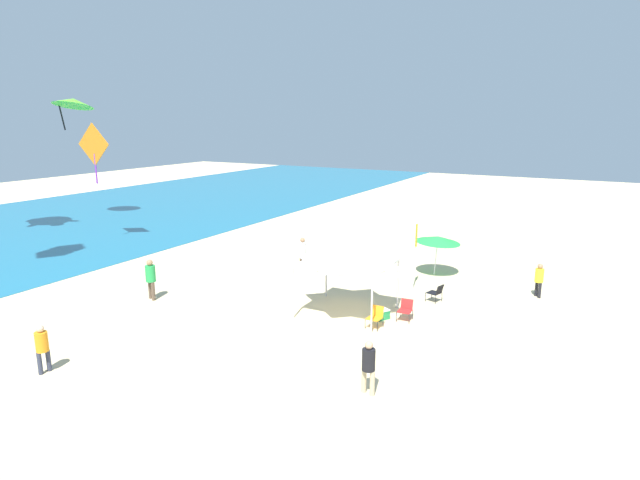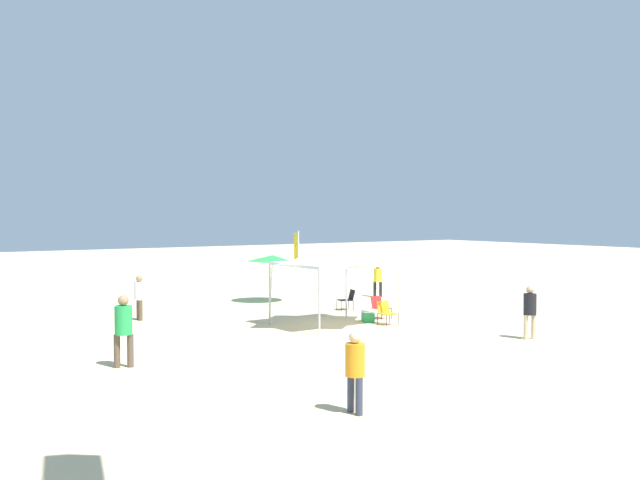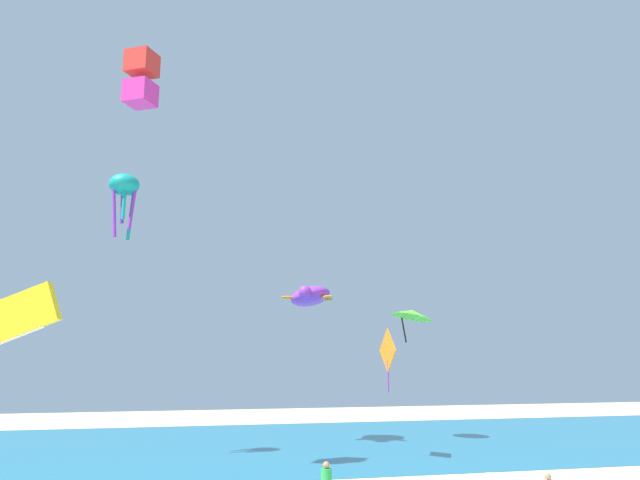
{
  "view_description": "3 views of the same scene",
  "coord_description": "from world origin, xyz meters",
  "px_view_note": "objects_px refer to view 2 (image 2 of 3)",
  "views": [
    {
      "loc": [
        -16.89,
        -7.24,
        7.97
      ],
      "look_at": [
        2.56,
        3.44,
        2.81
      ],
      "focal_mm": 29.55,
      "sensor_mm": 36.0,
      "label": 1
    },
    {
      "loc": [
        -18.96,
        16.5,
        3.92
      ],
      "look_at": [
        0.61,
        3.23,
        3.06
      ],
      "focal_mm": 41.31,
      "sensor_mm": 36.0,
      "label": 2
    },
    {
      "loc": [
        -7.12,
        -15.41,
        5.93
      ],
      "look_at": [
        -0.96,
        10.7,
        10.9
      ],
      "focal_mm": 35.57,
      "sensor_mm": 36.0,
      "label": 3
    }
  ],
  "objects_px": {
    "person_beachcomber": "(378,277)",
    "folding_chair_right_of_tent": "(380,306)",
    "canopy_tent": "(334,257)",
    "folding_chair_near_cooler": "(348,298)",
    "cooler_box": "(368,316)",
    "person_kite_handler": "(530,308)",
    "beach_umbrella": "(273,259)",
    "banner_flag": "(298,262)",
    "folding_chair_left_of_tent": "(386,311)",
    "person_watching_sky": "(123,325)",
    "person_by_tent": "(355,365)",
    "person_near_umbrella": "(139,294)"
  },
  "relations": [
    {
      "from": "canopy_tent",
      "to": "person_by_tent",
      "type": "bearing_deg",
      "value": 146.83
    },
    {
      "from": "folding_chair_left_of_tent",
      "to": "cooler_box",
      "type": "distance_m",
      "value": 0.93
    },
    {
      "from": "person_by_tent",
      "to": "folding_chair_near_cooler",
      "type": "bearing_deg",
      "value": 147.44
    },
    {
      "from": "person_near_umbrella",
      "to": "person_watching_sky",
      "type": "relative_size",
      "value": 0.89
    },
    {
      "from": "person_beachcomber",
      "to": "person_kite_handler",
      "type": "bearing_deg",
      "value": 128.09
    },
    {
      "from": "cooler_box",
      "to": "person_watching_sky",
      "type": "height_order",
      "value": "person_watching_sky"
    },
    {
      "from": "beach_umbrella",
      "to": "folding_chair_near_cooler",
      "type": "relative_size",
      "value": 2.79
    },
    {
      "from": "cooler_box",
      "to": "person_beachcomber",
      "type": "height_order",
      "value": "person_beachcomber"
    },
    {
      "from": "person_near_umbrella",
      "to": "person_beachcomber",
      "type": "distance_m",
      "value": 11.94
    },
    {
      "from": "folding_chair_near_cooler",
      "to": "person_watching_sky",
      "type": "distance_m",
      "value": 12.73
    },
    {
      "from": "canopy_tent",
      "to": "person_beachcomber",
      "type": "bearing_deg",
      "value": -48.31
    },
    {
      "from": "banner_flag",
      "to": "beach_umbrella",
      "type": "bearing_deg",
      "value": -7.69
    },
    {
      "from": "banner_flag",
      "to": "person_watching_sky",
      "type": "height_order",
      "value": "banner_flag"
    },
    {
      "from": "person_watching_sky",
      "to": "person_beachcomber",
      "type": "height_order",
      "value": "person_watching_sky"
    },
    {
      "from": "canopy_tent",
      "to": "folding_chair_near_cooler",
      "type": "height_order",
      "value": "canopy_tent"
    },
    {
      "from": "folding_chair_right_of_tent",
      "to": "person_beachcomber",
      "type": "distance_m",
      "value": 7.06
    },
    {
      "from": "cooler_box",
      "to": "person_watching_sky",
      "type": "distance_m",
      "value": 10.37
    },
    {
      "from": "beach_umbrella",
      "to": "folding_chair_right_of_tent",
      "type": "distance_m",
      "value": 6.83
    },
    {
      "from": "person_kite_handler",
      "to": "person_beachcomber",
      "type": "relative_size",
      "value": 1.07
    },
    {
      "from": "canopy_tent",
      "to": "folding_chair_near_cooler",
      "type": "distance_m",
      "value": 4.67
    },
    {
      "from": "folding_chair_right_of_tent",
      "to": "person_beachcomber",
      "type": "height_order",
      "value": "person_beachcomber"
    },
    {
      "from": "person_by_tent",
      "to": "person_beachcomber",
      "type": "distance_m",
      "value": 20.14
    },
    {
      "from": "banner_flag",
      "to": "canopy_tent",
      "type": "bearing_deg",
      "value": 163.16
    },
    {
      "from": "folding_chair_left_of_tent",
      "to": "person_kite_handler",
      "type": "relative_size",
      "value": 0.49
    },
    {
      "from": "canopy_tent",
      "to": "person_by_tent",
      "type": "height_order",
      "value": "canopy_tent"
    },
    {
      "from": "folding_chair_left_of_tent",
      "to": "cooler_box",
      "type": "bearing_deg",
      "value": 100.29
    },
    {
      "from": "beach_umbrella",
      "to": "cooler_box",
      "type": "distance_m",
      "value": 7.27
    },
    {
      "from": "beach_umbrella",
      "to": "cooler_box",
      "type": "relative_size",
      "value": 3.08
    },
    {
      "from": "person_beachcomber",
      "to": "folding_chair_right_of_tent",
      "type": "bearing_deg",
      "value": 105.77
    },
    {
      "from": "cooler_box",
      "to": "person_kite_handler",
      "type": "bearing_deg",
      "value": -161.41
    },
    {
      "from": "folding_chair_left_of_tent",
      "to": "folding_chair_right_of_tent",
      "type": "bearing_deg",
      "value": 62.4
    },
    {
      "from": "person_kite_handler",
      "to": "person_beachcomber",
      "type": "distance_m",
      "value": 12.14
    },
    {
      "from": "folding_chair_near_cooler",
      "to": "cooler_box",
      "type": "relative_size",
      "value": 1.1
    },
    {
      "from": "person_by_tent",
      "to": "person_watching_sky",
      "type": "distance_m",
      "value": 7.12
    },
    {
      "from": "beach_umbrella",
      "to": "folding_chair_left_of_tent",
      "type": "distance_m",
      "value": 8.08
    },
    {
      "from": "beach_umbrella",
      "to": "person_by_tent",
      "type": "xyz_separation_m",
      "value": [
        -16.55,
        7.88,
        -0.96
      ]
    },
    {
      "from": "folding_chair_right_of_tent",
      "to": "cooler_box",
      "type": "bearing_deg",
      "value": -157.76
    },
    {
      "from": "person_by_tent",
      "to": "beach_umbrella",
      "type": "bearing_deg",
      "value": 157.78
    },
    {
      "from": "person_by_tent",
      "to": "person_beachcomber",
      "type": "relative_size",
      "value": 1.04
    },
    {
      "from": "beach_umbrella",
      "to": "cooler_box",
      "type": "bearing_deg",
      "value": 178.54
    },
    {
      "from": "beach_umbrella",
      "to": "person_by_tent",
      "type": "distance_m",
      "value": 18.35
    },
    {
      "from": "folding_chair_right_of_tent",
      "to": "folding_chair_left_of_tent",
      "type": "height_order",
      "value": "same"
    },
    {
      "from": "banner_flag",
      "to": "person_watching_sky",
      "type": "distance_m",
      "value": 12.18
    },
    {
      "from": "folding_chair_left_of_tent",
      "to": "person_watching_sky",
      "type": "xyz_separation_m",
      "value": [
        -1.85,
        10.09,
        0.61
      ]
    },
    {
      "from": "folding_chair_left_of_tent",
      "to": "beach_umbrella",
      "type": "bearing_deg",
      "value": 92.2
    },
    {
      "from": "canopy_tent",
      "to": "person_near_umbrella",
      "type": "bearing_deg",
      "value": 45.36
    },
    {
      "from": "canopy_tent",
      "to": "person_watching_sky",
      "type": "height_order",
      "value": "canopy_tent"
    },
    {
      "from": "person_beachcomber",
      "to": "person_by_tent",
      "type": "bearing_deg",
      "value": 103.95
    },
    {
      "from": "folding_chair_right_of_tent",
      "to": "person_beachcomber",
      "type": "bearing_deg",
      "value": 48.4
    },
    {
      "from": "cooler_box",
      "to": "person_near_umbrella",
      "type": "xyz_separation_m",
      "value": [
        5.02,
        6.68,
        0.77
      ]
    }
  ]
}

